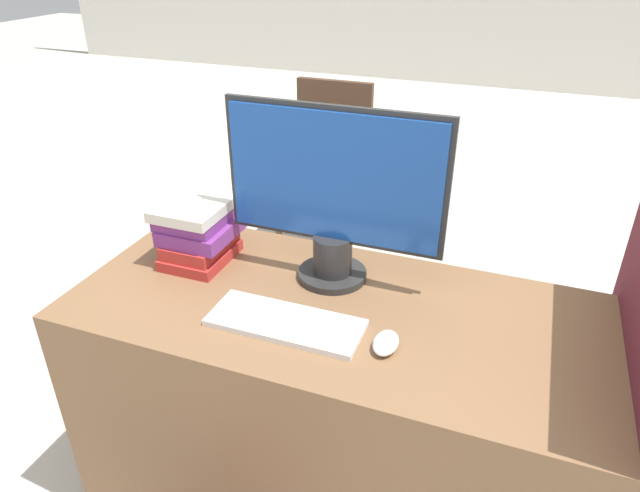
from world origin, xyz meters
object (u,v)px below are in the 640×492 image
Objects in this scene: monitor at (333,195)px; keyboard at (285,323)px; mouse at (386,343)px; book_stack at (199,230)px; far_chair at (327,153)px.

keyboard is (-0.03, -0.25, -0.24)m from monitor.
monitor is at bearing 131.39° from mouse.
book_stack is at bearing 149.38° from keyboard.
monitor is 1.55× the size of keyboard.
monitor is 2.52× the size of book_stack.
keyboard is 4.01× the size of mouse.
monitor reaches higher than mouse.
keyboard is at bearing -31.93° from far_chair.
keyboard is 1.96m from far_chair.
book_stack reaches higher than mouse.
monitor is at bearing 5.18° from book_stack.
far_chair is (-0.83, 1.85, -0.26)m from mouse.
mouse reaches higher than keyboard.
monitor is 0.67× the size of far_chair.
far_chair is at bearing 107.16° from keyboard.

